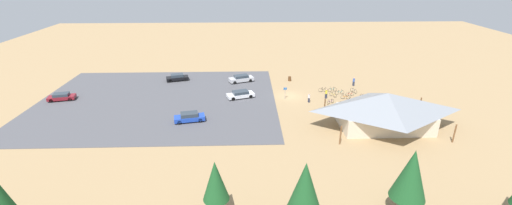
{
  "coord_description": "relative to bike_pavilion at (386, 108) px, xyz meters",
  "views": [
    {
      "loc": [
        7.79,
        55.25,
        21.96
      ],
      "look_at": [
        6.17,
        5.46,
        1.2
      ],
      "focal_mm": 23.64,
      "sensor_mm": 36.0,
      "label": 1
    }
  ],
  "objects": [
    {
      "name": "pine_far_east",
      "position": [
        14.85,
        19.76,
        1.41
      ],
      "size": [
        3.25,
        3.25,
        7.0
      ],
      "color": "brown",
      "rests_on": "ground"
    },
    {
      "name": "car_white_inner_stall",
      "position": [
        20.63,
        -11.97,
        -2.32
      ],
      "size": [
        5.05,
        3.28,
        1.26
      ],
      "color": "white",
      "rests_on": "parking_lot_asphalt"
    },
    {
      "name": "pine_midwest",
      "position": [
        22.51,
        17.67,
        0.91
      ],
      "size": [
        2.42,
        2.42,
        5.93
      ],
      "color": "brown",
      "rests_on": "ground"
    },
    {
      "name": "visitor_by_pavilion",
      "position": [
        9.04,
        -9.63,
        -2.15
      ],
      "size": [
        0.36,
        0.36,
        1.64
      ],
      "color": "#2D3347",
      "rests_on": "ground"
    },
    {
      "name": "trash_bin",
      "position": [
        10.89,
        -20.91,
        -2.56
      ],
      "size": [
        0.6,
        0.6,
        0.9
      ],
      "primitive_type": "cylinder",
      "color": "brown",
      "rests_on": "ground"
    },
    {
      "name": "bicycle_orange_edge_north",
      "position": [
        2.4,
        -10.87,
        -2.64
      ],
      "size": [
        1.65,
        0.48,
        0.8
      ],
      "color": "black",
      "rests_on": "ground"
    },
    {
      "name": "bicycle_black_near_sign",
      "position": [
        5.54,
        -14.49,
        -2.61
      ],
      "size": [
        1.72,
        0.48,
        0.87
      ],
      "color": "black",
      "rests_on": "ground"
    },
    {
      "name": "bicycle_teal_yard_right",
      "position": [
        2.86,
        -13.09,
        -2.63
      ],
      "size": [
        1.76,
        0.5,
        0.88
      ],
      "color": "black",
      "rests_on": "ground"
    },
    {
      "name": "bicycle_yellow_front_row",
      "position": [
        4.32,
        -12.02,
        -2.64
      ],
      "size": [
        0.93,
        1.43,
        0.84
      ],
      "color": "black",
      "rests_on": "ground"
    },
    {
      "name": "bicycle_purple_near_porch",
      "position": [
        5.5,
        -8.9,
        -2.65
      ],
      "size": [
        1.43,
        1.04,
        0.8
      ],
      "color": "black",
      "rests_on": "ground"
    },
    {
      "name": "bicycle_red_yard_center",
      "position": [
        1.28,
        -12.24,
        -2.65
      ],
      "size": [
        1.67,
        0.55,
        0.78
      ],
      "color": "black",
      "rests_on": "ground"
    },
    {
      "name": "visitor_crossing_yard",
      "position": [
        5.72,
        -11.32,
        -2.11
      ],
      "size": [
        0.39,
        0.36,
        1.72
      ],
      "color": "#2D3347",
      "rests_on": "ground"
    },
    {
      "name": "car_maroon_far_end",
      "position": [
        51.31,
        -11.86,
        -2.33
      ],
      "size": [
        4.55,
        2.61,
        1.25
      ],
      "color": "maroon",
      "rests_on": "parking_lot_asphalt"
    },
    {
      "name": "ground",
      "position": [
        11.91,
        -12.41,
        -3.01
      ],
      "size": [
        160.0,
        160.0,
        0.0
      ],
      "primitive_type": "plane",
      "color": "#9E7F56",
      "rests_on": "ground"
    },
    {
      "name": "car_blue_near_entry",
      "position": [
        28.11,
        -2.76,
        -2.27
      ],
      "size": [
        4.73,
        2.6,
        1.38
      ],
      "color": "#1E42B2",
      "rests_on": "parking_lot_asphalt"
    },
    {
      "name": "bicycle_teal_mid_cluster",
      "position": [
        3.78,
        -14.6,
        -2.62
      ],
      "size": [
        1.68,
        0.49,
        0.91
      ],
      "color": "black",
      "rests_on": "ground"
    },
    {
      "name": "lot_sign",
      "position": [
        12.92,
        -11.28,
        -1.6
      ],
      "size": [
        0.56,
        0.08,
        2.2
      ],
      "color": "#99999E",
      "rests_on": "ground"
    },
    {
      "name": "bicycle_green_yard_front",
      "position": [
        2.28,
        -9.06,
        -2.62
      ],
      "size": [
        0.66,
        1.75,
        0.87
      ],
      "color": "black",
      "rests_on": "ground"
    },
    {
      "name": "bicycle_blue_lone_east",
      "position": [
        -0.86,
        -8.98,
        -2.62
      ],
      "size": [
        1.04,
        1.46,
        0.9
      ],
      "color": "black",
      "rests_on": "ground"
    },
    {
      "name": "parking_lot_asphalt",
      "position": [
        34.84,
        -11.37,
        -2.99
      ],
      "size": [
        40.25,
        31.95,
        0.05
      ],
      "primitive_type": "cube",
      "color": "#4C4C51",
      "rests_on": "ground"
    },
    {
      "name": "car_silver_front_row",
      "position": [
        20.57,
        -20.46,
        -2.26
      ],
      "size": [
        5.11,
        3.3,
        1.4
      ],
      "color": "#BCBCC1",
      "rests_on": "parking_lot_asphalt"
    },
    {
      "name": "car_black_aisle_side",
      "position": [
        33.36,
        -21.65,
        -2.29
      ],
      "size": [
        4.59,
        2.79,
        1.35
      ],
      "color": "black",
      "rests_on": "parking_lot_asphalt"
    },
    {
      "name": "bicycle_white_lone_west",
      "position": [
        -0.92,
        -10.9,
        -2.64
      ],
      "size": [
        1.14,
        1.37,
        0.82
      ],
      "color": "black",
      "rests_on": "ground"
    },
    {
      "name": "bicycle_silver_back_row",
      "position": [
        0.06,
        -13.92,
        -2.63
      ],
      "size": [
        0.74,
        1.59,
        0.81
      ],
      "color": "black",
      "rests_on": "ground"
    },
    {
      "name": "visitor_at_bikes",
      "position": [
        -1.01,
        -17.59,
        -2.11
      ],
      "size": [
        0.36,
        0.39,
        1.71
      ],
      "color": "#2D3347",
      "rests_on": "ground"
    },
    {
      "name": "bike_pavilion",
      "position": [
        0.0,
        0.0,
        0.0
      ],
      "size": [
        15.49,
        9.81,
        5.25
      ],
      "color": "beige",
      "rests_on": "ground"
    },
    {
      "name": "bicycle_purple_by_bin",
      "position": [
        4.19,
        -7.74,
        -2.65
      ],
      "size": [
        0.75,
        1.53,
        0.84
      ],
      "color": "black",
      "rests_on": "ground"
    },
    {
      "name": "pine_center",
      "position": [
        4.9,
        17.84,
        1.31
      ],
      "size": [
        3.24,
        3.24,
        6.83
      ],
      "color": "brown",
      "rests_on": "ground"
    }
  ]
}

